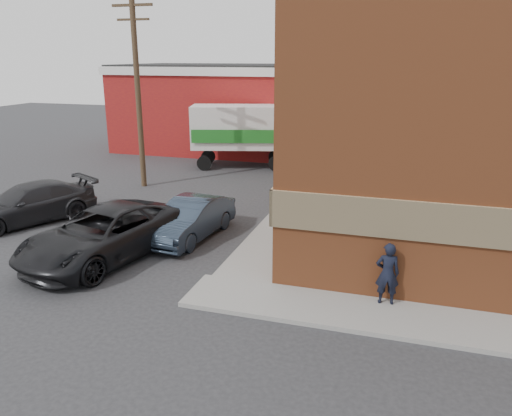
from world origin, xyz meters
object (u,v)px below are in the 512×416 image
Objects in this scene: utility_pole at (138,87)px; suv_b at (29,204)px; man at (387,273)px; suv_a at (105,234)px; warehouse at (243,108)px; box_truck at (253,132)px; sedan at (191,219)px.

utility_pole is 1.78× the size of suv_b.
utility_pole is at bearing -45.67° from man.
suv_b is at bearing -102.81° from utility_pole.
utility_pole is 5.55× the size of man.
suv_a is at bearing 2.94° from suv_b.
man is (10.55, -20.25, -1.88)m from warehouse.
suv_b is 13.11m from box_truck.
box_truck is at bearing -66.33° from warehouse.
utility_pole is at bearing -139.37° from box_truck.
suv_a is 14.26m from box_truck.
man is at bearing -37.51° from utility_pole.
warehouse is at bearing -70.64° from man.
warehouse reaches higher than suv_b.
warehouse is at bearing 108.25° from suv_b.
warehouse reaches higher than sedan.
utility_pole is at bearing 125.51° from suv_a.
suv_b is at bearing -99.61° from warehouse.
utility_pole is 15.66m from man.
warehouse is 10.04× the size of man.
suv_a is (-1.81, -2.45, 0.11)m from sedan.
utility_pole reaches higher than suv_a.
utility_pole reaches higher than suv_b.
suv_b is (-4.86, 2.26, -0.07)m from suv_a.
man is 0.28× the size of suv_a.
box_truck is at bearing 56.18° from utility_pole.
sedan is 3.05m from suv_a.
warehouse is 22.91m from man.
suv_a is (-8.62, 0.75, -0.12)m from man.
suv_a is 1.15× the size of suv_b.
warehouse is at bearing 109.17° from suv_a.
utility_pole reaches higher than warehouse.
suv_b is at bearing 168.58° from suv_a.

